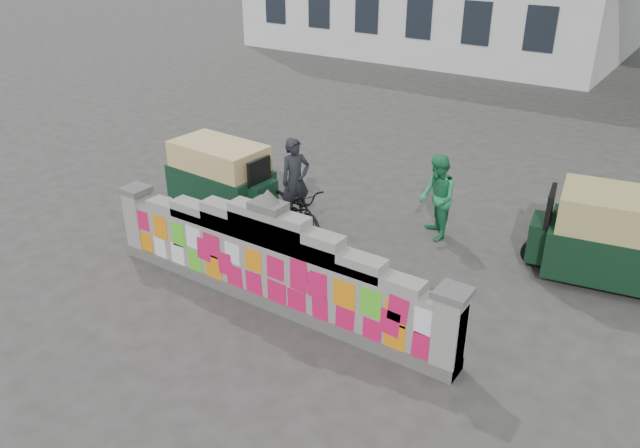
{
  "coord_description": "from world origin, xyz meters",
  "views": [
    {
      "loc": [
        5.4,
        -6.59,
        5.64
      ],
      "look_at": [
        0.26,
        1.0,
        1.1
      ],
      "focal_mm": 35.0,
      "sensor_mm": 36.0,
      "label": 1
    }
  ],
  "objects_px": {
    "rickshaw_left": "(222,174)",
    "rickshaw_right": "(623,238)",
    "cyclist_bike": "(296,209)",
    "pedestrian": "(437,198)",
    "cyclist_rider": "(295,192)"
  },
  "relations": [
    {
      "from": "cyclist_bike",
      "to": "cyclist_rider",
      "type": "distance_m",
      "value": 0.34
    },
    {
      "from": "cyclist_bike",
      "to": "rickshaw_right",
      "type": "bearing_deg",
      "value": -50.09
    },
    {
      "from": "cyclist_rider",
      "to": "pedestrian",
      "type": "relative_size",
      "value": 1.01
    },
    {
      "from": "cyclist_bike",
      "to": "rickshaw_left",
      "type": "relative_size",
      "value": 0.74
    },
    {
      "from": "cyclist_rider",
      "to": "rickshaw_left",
      "type": "height_order",
      "value": "cyclist_rider"
    },
    {
      "from": "cyclist_bike",
      "to": "rickshaw_left",
      "type": "bearing_deg",
      "value": 111.58
    },
    {
      "from": "pedestrian",
      "to": "cyclist_bike",
      "type": "bearing_deg",
      "value": -101.08
    },
    {
      "from": "cyclist_rider",
      "to": "pedestrian",
      "type": "distance_m",
      "value": 2.71
    },
    {
      "from": "rickshaw_left",
      "to": "rickshaw_right",
      "type": "height_order",
      "value": "rickshaw_right"
    },
    {
      "from": "cyclist_bike",
      "to": "rickshaw_right",
      "type": "relative_size",
      "value": 0.64
    },
    {
      "from": "cyclist_bike",
      "to": "pedestrian",
      "type": "height_order",
      "value": "pedestrian"
    },
    {
      "from": "cyclist_rider",
      "to": "rickshaw_right",
      "type": "bearing_deg",
      "value": -50.09
    },
    {
      "from": "cyclist_rider",
      "to": "pedestrian",
      "type": "bearing_deg",
      "value": -36.18
    },
    {
      "from": "rickshaw_left",
      "to": "rickshaw_right",
      "type": "bearing_deg",
      "value": 13.43
    },
    {
      "from": "cyclist_bike",
      "to": "rickshaw_left",
      "type": "distance_m",
      "value": 2.02
    }
  ]
}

